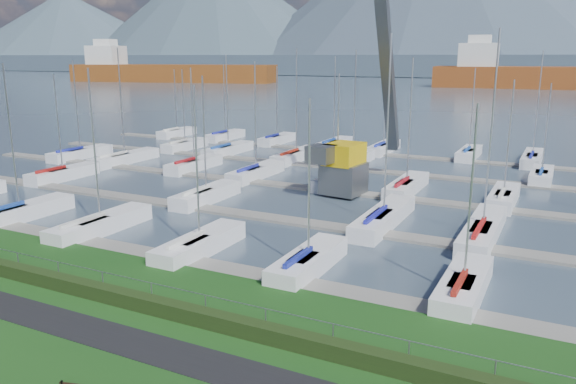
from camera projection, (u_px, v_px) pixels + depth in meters
The scene contains 11 objects.
path at pixel (123, 340), 22.94m from camera, with size 160.00×2.00×0.04m, color black.
water at pixel (536, 83), 251.35m from camera, with size 800.00×540.00×0.20m, color #414F5F.
hedge at pixel (164, 308), 25.11m from camera, with size 80.00×0.70×0.70m, color #1F3011.
fence at pixel (168, 287), 25.26m from camera, with size 0.04×0.04×80.00m, color gray.
foothill at pixel (546, 66), 310.61m from camera, with size 900.00×80.00×12.00m, color #455565.
mountains at pixel (571, 0), 362.58m from camera, with size 1190.00×360.00×115.00m.
docks at pixel (361, 194), 48.17m from camera, with size 90.00×41.60×0.25m.
crane at pixel (355, 128), 47.64m from camera, with size 4.98×13.33×22.35m.
cargo_ship_west at pixel (164, 73), 258.91m from camera, with size 96.95×38.75×21.50m.
cargo_ship_mid at pixel (570, 78), 202.73m from camera, with size 105.30×26.12×21.50m.
sailboat_fleet at pixel (356, 123), 50.86m from camera, with size 75.00×49.75×13.53m.
Camera 1 is at (15.40, -18.60, 11.32)m, focal length 35.00 mm.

